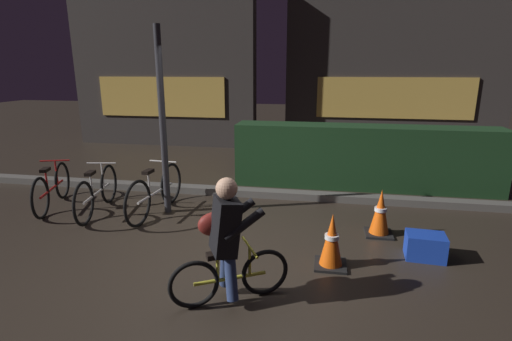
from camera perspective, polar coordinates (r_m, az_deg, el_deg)
ground_plane at (r=4.83m, az=-3.69°, el=-12.10°), size 40.00×40.00×0.00m
sidewalk_curb at (r=6.80m, az=0.75°, el=-3.35°), size 12.00×0.24×0.12m
hedge_row at (r=7.48m, az=15.68°, el=1.95°), size 4.80×0.70×1.17m
storefront_left at (r=11.62m, az=-13.56°, el=15.38°), size 5.28×0.54×4.76m
storefront_right at (r=11.51m, az=19.91°, el=14.64°), size 5.90×0.54×4.64m
street_post at (r=5.93m, az=-13.62°, el=6.78°), size 0.10×0.10×2.79m
parked_bike_leftmost at (r=7.00m, az=-27.89°, el=-2.26°), size 0.57×1.52×0.73m
parked_bike_left_mid at (r=6.44m, az=-22.40°, el=-2.96°), size 0.46×1.60×0.74m
parked_bike_center_left at (r=6.12m, az=-14.58°, el=-3.07°), size 0.46×1.69×0.78m
traffic_cone_near at (r=4.49m, az=11.11°, el=-10.22°), size 0.36×0.36×0.64m
traffic_cone_far at (r=5.46m, az=17.87°, el=-6.02°), size 0.36×0.36×0.64m
blue_crate at (r=5.07m, az=23.70°, el=-10.20°), size 0.46×0.35×0.30m
cyclist at (r=3.68m, az=-4.40°, el=-10.26°), size 1.06×0.61×1.25m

